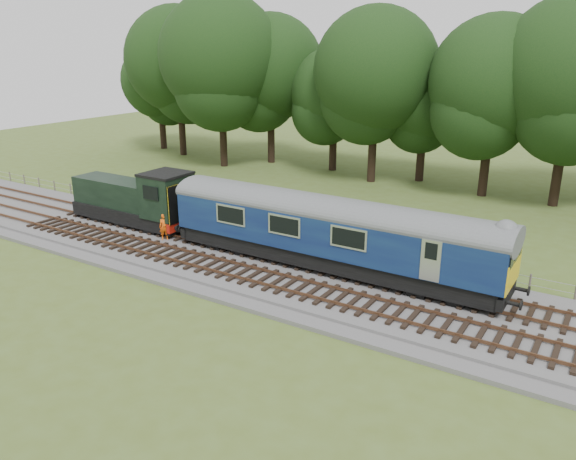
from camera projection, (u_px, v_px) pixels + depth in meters
The scene contains 9 objects.
ground at pixel (271, 272), 29.59m from camera, with size 120.00×120.00×0.00m, color #4B5C22.
ballast at pixel (271, 269), 29.53m from camera, with size 70.00×7.00×0.35m, color #4C4C4F.
track_north at pixel (285, 257), 30.58m from camera, with size 67.20×2.40×0.21m.
track_south at pixel (253, 275), 28.17m from camera, with size 67.20×2.40×0.21m.
fence at pixel (313, 247), 33.20m from camera, with size 64.00×0.12×1.00m, color #6B6054, non-canonical shape.
tree_line at pixel (416, 186), 47.24m from camera, with size 70.00×8.00×18.00m, color black, non-canonical shape.
dmu_railcar at pixel (329, 227), 28.54m from camera, with size 18.05×2.86×3.88m.
shunter_loco at pixel (136, 200), 35.77m from camera, with size 8.92×2.60×3.38m.
worker at pixel (164, 227), 33.23m from camera, with size 0.58×0.38×1.59m, color #F75A0D.
Camera 1 is at (15.32, -22.66, 11.53)m, focal length 35.00 mm.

